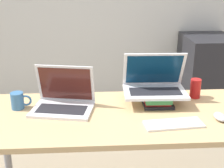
{
  "coord_description": "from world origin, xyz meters",
  "views": [
    {
      "loc": [
        -0.18,
        -1.25,
        1.5
      ],
      "look_at": [
        -0.09,
        0.34,
        0.91
      ],
      "focal_mm": 50.0,
      "sensor_mm": 36.0,
      "label": 1
    }
  ],
  "objects_px": {
    "laptop_on_books": "(154,84)",
    "mug": "(18,101)",
    "soda_can": "(195,88)",
    "mini_fridge": "(205,78)",
    "wireless_keyboard": "(174,124)",
    "book_stack": "(156,98)",
    "laptop_left": "(63,101)",
    "mouse": "(220,117)"
  },
  "relations": [
    {
      "from": "soda_can",
      "to": "laptop_left",
      "type": "bearing_deg",
      "value": -171.61
    },
    {
      "from": "wireless_keyboard",
      "to": "mug",
      "type": "height_order",
      "value": "mug"
    },
    {
      "from": "mouse",
      "to": "laptop_left",
      "type": "bearing_deg",
      "value": 167.3
    },
    {
      "from": "book_stack",
      "to": "mini_fridge",
      "type": "height_order",
      "value": "mini_fridge"
    },
    {
      "from": "book_stack",
      "to": "wireless_keyboard",
      "type": "xyz_separation_m",
      "value": [
        0.04,
        -0.29,
        -0.03
      ]
    },
    {
      "from": "laptop_left",
      "to": "soda_can",
      "type": "distance_m",
      "value": 0.83
    },
    {
      "from": "laptop_on_books",
      "to": "mouse",
      "type": "xyz_separation_m",
      "value": [
        0.31,
        -0.26,
        -0.1
      ]
    },
    {
      "from": "mug",
      "to": "soda_can",
      "type": "distance_m",
      "value": 1.09
    },
    {
      "from": "book_stack",
      "to": "mini_fridge",
      "type": "bearing_deg",
      "value": 58.23
    },
    {
      "from": "book_stack",
      "to": "mouse",
      "type": "height_order",
      "value": "book_stack"
    },
    {
      "from": "wireless_keyboard",
      "to": "soda_can",
      "type": "xyz_separation_m",
      "value": [
        0.23,
        0.36,
        0.05
      ]
    },
    {
      "from": "laptop_left",
      "to": "laptop_on_books",
      "type": "relative_size",
      "value": 1.01
    },
    {
      "from": "laptop_left",
      "to": "mini_fridge",
      "type": "bearing_deg",
      "value": 44.42
    },
    {
      "from": "book_stack",
      "to": "mouse",
      "type": "bearing_deg",
      "value": -38.4
    },
    {
      "from": "mini_fridge",
      "to": "soda_can",
      "type": "bearing_deg",
      "value": -113.47
    },
    {
      "from": "book_stack",
      "to": "soda_can",
      "type": "xyz_separation_m",
      "value": [
        0.26,
        0.07,
        0.03
      ]
    },
    {
      "from": "wireless_keyboard",
      "to": "mini_fridge",
      "type": "height_order",
      "value": "mini_fridge"
    },
    {
      "from": "book_stack",
      "to": "soda_can",
      "type": "bearing_deg",
      "value": 15.37
    },
    {
      "from": "wireless_keyboard",
      "to": "mug",
      "type": "xyz_separation_m",
      "value": [
        -0.86,
        0.26,
        0.04
      ]
    },
    {
      "from": "laptop_left",
      "to": "wireless_keyboard",
      "type": "relative_size",
      "value": 1.21
    },
    {
      "from": "laptop_on_books",
      "to": "mini_fridge",
      "type": "relative_size",
      "value": 0.44
    },
    {
      "from": "laptop_on_books",
      "to": "mug",
      "type": "xyz_separation_m",
      "value": [
        -0.81,
        -0.05,
        -0.07
      ]
    },
    {
      "from": "laptop_left",
      "to": "soda_can",
      "type": "bearing_deg",
      "value": 8.39
    },
    {
      "from": "mug",
      "to": "mini_fridge",
      "type": "height_order",
      "value": "mini_fridge"
    },
    {
      "from": "book_stack",
      "to": "soda_can",
      "type": "height_order",
      "value": "soda_can"
    },
    {
      "from": "mug",
      "to": "mini_fridge",
      "type": "distance_m",
      "value": 2.08
    },
    {
      "from": "book_stack",
      "to": "mug",
      "type": "relative_size",
      "value": 2.1
    },
    {
      "from": "laptop_on_books",
      "to": "soda_can",
      "type": "xyz_separation_m",
      "value": [
        0.27,
        0.05,
        -0.05
      ]
    },
    {
      "from": "wireless_keyboard",
      "to": "mug",
      "type": "distance_m",
      "value": 0.9
    },
    {
      "from": "laptop_on_books",
      "to": "mug",
      "type": "height_order",
      "value": "laptop_on_books"
    },
    {
      "from": "book_stack",
      "to": "mouse",
      "type": "distance_m",
      "value": 0.39
    },
    {
      "from": "book_stack",
      "to": "laptop_on_books",
      "type": "bearing_deg",
      "value": 117.58
    },
    {
      "from": "laptop_left",
      "to": "book_stack",
      "type": "xyz_separation_m",
      "value": [
        0.55,
        0.05,
        -0.02
      ]
    },
    {
      "from": "laptop_on_books",
      "to": "soda_can",
      "type": "relative_size",
      "value": 3.09
    },
    {
      "from": "laptop_on_books",
      "to": "mug",
      "type": "bearing_deg",
      "value": -176.55
    },
    {
      "from": "wireless_keyboard",
      "to": "mouse",
      "type": "height_order",
      "value": "mouse"
    },
    {
      "from": "laptop_left",
      "to": "book_stack",
      "type": "distance_m",
      "value": 0.56
    },
    {
      "from": "soda_can",
      "to": "book_stack",
      "type": "bearing_deg",
      "value": -164.63
    },
    {
      "from": "soda_can",
      "to": "mini_fridge",
      "type": "relative_size",
      "value": 0.14
    },
    {
      "from": "book_stack",
      "to": "wireless_keyboard",
      "type": "bearing_deg",
      "value": -82.4
    },
    {
      "from": "book_stack",
      "to": "mini_fridge",
      "type": "relative_size",
      "value": 0.29
    },
    {
      "from": "laptop_on_books",
      "to": "wireless_keyboard",
      "type": "relative_size",
      "value": 1.2
    }
  ]
}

